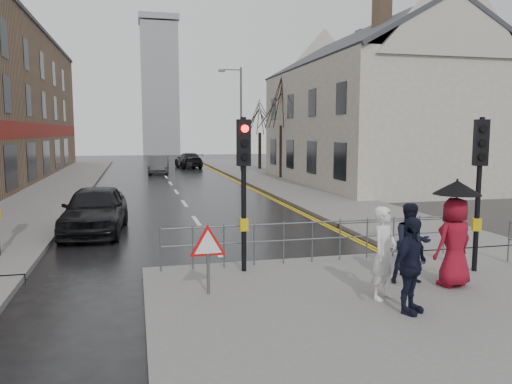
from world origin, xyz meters
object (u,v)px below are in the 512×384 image
pedestrian_with_umbrella (455,230)px  car_mid (159,165)px  pedestrian_a (384,253)px  pedestrian_b (411,243)px  pedestrian_d (411,266)px  car_parked (95,209)px

pedestrian_with_umbrella → car_mid: (-4.42, 30.63, -0.60)m
pedestrian_a → pedestrian_b: 1.26m
pedestrian_b → pedestrian_d: pedestrian_d is taller
pedestrian_d → car_parked: (-5.79, 9.07, -0.21)m
pedestrian_b → car_parked: (-6.72, 7.53, -0.20)m
pedestrian_with_umbrella → car_mid: bearing=98.2°
pedestrian_a → pedestrian_d: (0.08, -0.78, -0.03)m
pedestrian_with_umbrella → car_parked: size_ratio=0.48×
pedestrian_a → car_parked: pedestrian_a is taller
pedestrian_b → pedestrian_a: bearing=-137.8°
pedestrian_a → pedestrian_with_umbrella: bearing=-22.8°
pedestrian_with_umbrella → car_mid: 30.95m
pedestrian_d → pedestrian_a: bearing=64.5°
pedestrian_d → car_mid: 31.90m
pedestrian_a → car_parked: size_ratio=0.39×
pedestrian_a → pedestrian_b: bearing=1.9°
pedestrian_b → pedestrian_d: bearing=-115.6°
pedestrian_b → pedestrian_d: (-0.93, -1.54, 0.01)m
pedestrian_a → pedestrian_with_umbrella: pedestrian_with_umbrella is taller
pedestrian_with_umbrella → car_parked: 10.88m
pedestrian_b → car_parked: pedestrian_b is taller
pedestrian_d → car_parked: bearing=91.0°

